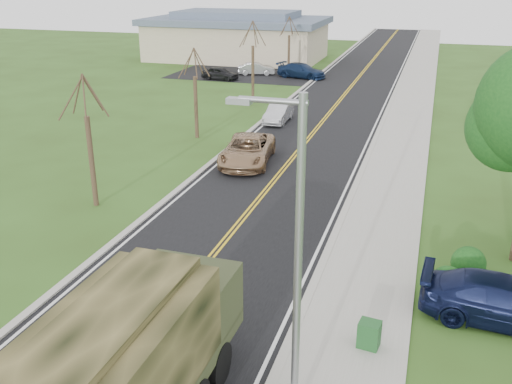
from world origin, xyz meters
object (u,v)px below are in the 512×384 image
at_px(pickup_navy, 505,301).
at_px(utility_box_near, 369,334).
at_px(suv_champagne, 247,150).
at_px(military_truck, 128,361).
at_px(sedan_silver, 278,113).

xyz_separation_m(pickup_navy, utility_box_near, (-3.78, -2.62, -0.23)).
bearing_deg(pickup_navy, utility_box_near, 128.29).
xyz_separation_m(suv_champagne, utility_box_near, (8.60, -15.07, -0.27)).
height_order(military_truck, utility_box_near, military_truck).
distance_m(suv_champagne, utility_box_near, 17.35).
relative_size(sedan_silver, utility_box_near, 4.90).
height_order(suv_champagne, sedan_silver, suv_champagne).
bearing_deg(sedan_silver, suv_champagne, -85.94).
bearing_deg(suv_champagne, utility_box_near, -67.80).
xyz_separation_m(military_truck, suv_champagne, (-3.82, 20.05, -1.40)).
height_order(suv_champagne, pickup_navy, suv_champagne).
distance_m(military_truck, pickup_navy, 11.53).
bearing_deg(pickup_navy, suv_champagne, 48.39).
distance_m(sedan_silver, pickup_navy, 25.58).
height_order(sedan_silver, pickup_navy, pickup_navy).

